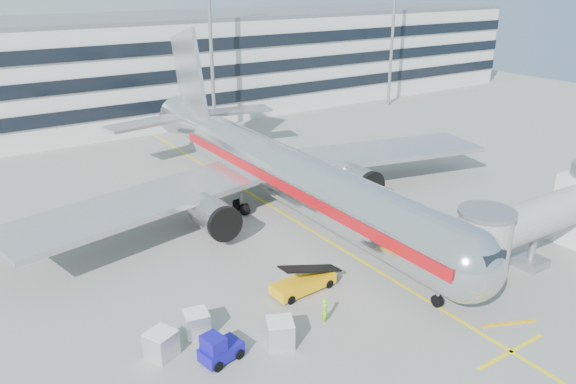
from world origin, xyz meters
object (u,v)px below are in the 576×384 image
main_jet (282,171)px  cargo_container_left (197,323)px  baggage_tug (219,349)px  belt_loader (303,283)px  cargo_container_right (161,344)px  ramp_worker (325,311)px  cargo_container_front (280,333)px

main_jet → cargo_container_left: main_jet is taller
baggage_tug → belt_loader: bearing=23.2°
cargo_container_right → ramp_worker: ramp_worker is taller
baggage_tug → cargo_container_right: (-2.66, 2.31, 0.02)m
cargo_container_left → cargo_container_front: bearing=-45.4°
baggage_tug → cargo_container_left: size_ratio=1.56×
cargo_container_left → main_jet: bearing=41.6°
main_jet → baggage_tug: size_ratio=18.52×
belt_loader → main_jet: bearing=63.2°
belt_loader → cargo_container_front: belt_loader is taller
ramp_worker → main_jet: bearing=17.0°
ramp_worker → cargo_container_left: bearing=106.6°
cargo_container_front → ramp_worker: size_ratio=1.25×
belt_loader → cargo_container_right: (-11.36, -1.42, 0.14)m
baggage_tug → ramp_worker: (7.63, -0.28, 0.05)m
main_jet → cargo_container_right: main_jet is taller
belt_loader → baggage_tug: bearing=-156.8°
baggage_tug → ramp_worker: bearing=-2.1°
cargo_container_left → cargo_container_front: size_ratio=0.82×
main_jet → baggage_tug: 22.84m
baggage_tug → cargo_container_left: baggage_tug is taller
cargo_container_left → ramp_worker: size_ratio=1.02×
baggage_tug → cargo_container_left: (0.04, 3.18, -0.02)m
cargo_container_right → belt_loader: bearing=7.1°
cargo_container_right → cargo_container_left: bearing=17.9°
ramp_worker → belt_loader: bearing=26.3°
cargo_container_right → ramp_worker: size_ratio=1.19×
cargo_container_left → cargo_container_front: cargo_container_front is taller
baggage_tug → cargo_container_front: 3.92m
baggage_tug → cargo_container_right: 3.52m
main_jet → cargo_container_front: size_ratio=23.57×
ramp_worker → cargo_container_front: bearing=137.4°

